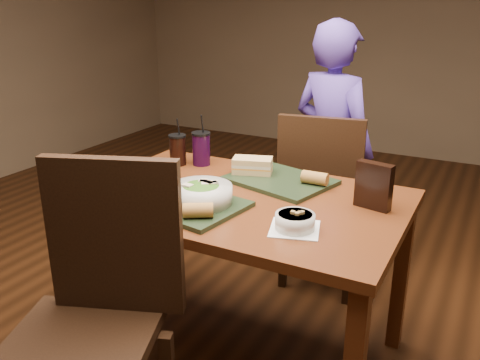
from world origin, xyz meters
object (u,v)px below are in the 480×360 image
Objects in this scene: dining_table at (240,217)px; diner at (332,149)px; tray_far at (280,180)px; cup_cola at (178,150)px; baguette_near at (198,210)px; soup_bowl at (295,221)px; salad_bowl at (201,193)px; baguette_far at (315,178)px; sandwich_near at (155,187)px; cup_berry at (201,148)px; chip_bag at (374,186)px; chair_far at (324,195)px; chair_near at (96,304)px; sandwich_far at (252,165)px; tray_near at (187,204)px.

dining_table is 0.99m from diner.
cup_cola is at bearing 179.29° from tray_far.
baguette_near is (-0.08, -1.28, 0.09)m from diner.
soup_bowl is at bearing 120.86° from diner.
baguette_far is at bearing 51.99° from salad_bowl.
baguette_far is at bearing 0.23° from tray_far.
cup_cola is at bearing 112.55° from sandwich_near.
sandwich_near is (-0.60, 0.01, 0.01)m from soup_bowl.
cup_berry is (0.10, 0.05, 0.01)m from cup_cola.
salad_bowl is 0.65m from chip_bag.
diner is (-0.07, 0.30, 0.17)m from chair_far.
salad_bowl reaches higher than dining_table.
chip_bag is (0.27, -0.10, 0.04)m from baguette_far.
chair_far reaches higher than soup_bowl.
diner is 5.95× the size of salad_bowl.
cup_berry is at bearing 120.92° from baguette_near.
chair_near reaches higher than sandwich_far.
sandwich_near reaches higher than tray_near.
soup_bowl is 0.57m from sandwich_far.
chair_far is at bearing 64.34° from sandwich_near.
salad_bowl is at bearing 20.08° from tray_near.
sandwich_far is 1.80× the size of baguette_near.
tray_near is 0.46m from tray_far.
cup_cola is at bearing -179.11° from sandwich_far.
dining_table is at bearing 75.34° from chair_near.
chair_near is at bearing -114.47° from baguette_far.
cup_cola reaches higher than sandwich_far.
cup_cola is at bearing 74.23° from diner.
chair_far is at bearing 101.77° from soup_bowl.
tray_far is at bearing -0.71° from cup_cola.
baguette_near is (0.06, -0.12, -0.01)m from salad_bowl.
baguette_far is at bearing -0.50° from cup_cola.
tray_far is (0.01, -0.76, 0.05)m from diner.
chair_far is 0.56m from sandwich_far.
dining_table is 0.25m from tray_near.
baguette_near is (-0.33, -0.10, 0.01)m from soup_bowl.
cup_cola reaches higher than soup_bowl.
chair_far reaches higher than tray_near.
cup_cola is at bearing 130.28° from baguette_near.
chair_far is at bearing 83.55° from tray_far.
soup_bowl is at bearing 17.29° from baguette_near.
soup_bowl is at bearing 44.18° from chair_near.
soup_bowl is (0.18, -0.88, 0.24)m from chair_far.
dining_table is at bearing 87.18° from baguette_near.
dining_table is 5.31× the size of cup_berry.
soup_bowl is at bearing -35.26° from cup_berry.
chair_near reaches higher than cup_berry.
salad_bowl is 0.54m from cup_berry.
tray_near is (-0.19, -1.18, 0.05)m from diner.
diner is at bearing 55.32° from cup_cola.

